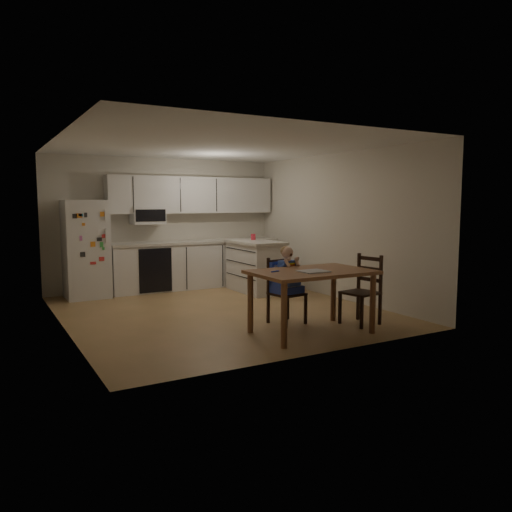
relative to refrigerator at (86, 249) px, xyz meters
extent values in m
cube|color=olive|center=(1.55, -2.15, -0.85)|extent=(4.50, 5.00, 0.01)
cube|color=beige|center=(1.55, 0.35, 0.40)|extent=(4.50, 0.02, 2.50)
cube|color=beige|center=(-0.70, -2.15, 0.40)|extent=(0.02, 5.00, 2.50)
cube|color=beige|center=(3.80, -2.15, 0.40)|extent=(0.02, 5.00, 2.50)
cube|color=white|center=(1.55, -2.15, 1.65)|extent=(4.50, 5.00, 0.01)
cube|color=silver|center=(0.00, 0.00, 0.00)|extent=(0.72, 0.70, 1.70)
cube|color=silver|center=(2.08, 0.05, -0.42)|extent=(3.34, 0.60, 0.86)
cube|color=beige|center=(2.08, 0.04, 0.04)|extent=(3.37, 0.62, 0.05)
cube|color=black|center=(1.16, -0.26, -0.42)|extent=(0.60, 0.02, 0.80)
cube|color=silver|center=(2.08, 0.18, 0.95)|extent=(3.34, 0.34, 0.70)
cube|color=silver|center=(1.16, 0.15, 0.57)|extent=(0.60, 0.38, 0.33)
cube|color=silver|center=(2.85, -0.94, -0.40)|extent=(0.61, 1.23, 0.90)
cube|color=beige|center=(2.85, -0.94, 0.08)|extent=(0.68, 1.29, 0.05)
cylinder|color=red|center=(2.93, -0.73, 0.16)|extent=(0.09, 0.09, 0.11)
cube|color=brown|center=(2.01, -3.88, -0.07)|extent=(1.50, 0.97, 0.04)
cylinder|color=brown|center=(1.35, -4.28, -0.47)|extent=(0.08, 0.08, 0.76)
cylinder|color=brown|center=(1.35, -3.49, -0.47)|extent=(0.08, 0.08, 0.76)
cylinder|color=brown|center=(2.68, -4.28, -0.47)|extent=(0.08, 0.08, 0.76)
cylinder|color=brown|center=(2.68, -3.49, -0.47)|extent=(0.08, 0.08, 0.76)
cube|color=#A4A4A9|center=(1.96, -3.99, -0.04)|extent=(0.34, 0.29, 0.01)
cylinder|color=blue|center=(1.53, -3.78, -0.04)|extent=(0.12, 0.06, 0.02)
cube|color=black|center=(2.01, -3.31, -0.43)|extent=(0.46, 0.46, 0.03)
cube|color=black|center=(1.87, -3.52, -0.65)|extent=(0.04, 0.04, 0.40)
cube|color=black|center=(1.81, -3.16, -0.65)|extent=(0.04, 0.04, 0.40)
cube|color=black|center=(2.22, -3.46, -0.65)|extent=(0.04, 0.04, 0.40)
cube|color=black|center=(2.16, -3.11, -0.65)|extent=(0.04, 0.04, 0.40)
cube|color=black|center=(1.98, -3.14, -0.18)|extent=(0.40, 0.10, 0.48)
cube|color=blue|center=(2.01, -3.31, -0.37)|extent=(0.41, 0.38, 0.10)
cube|color=blue|center=(1.99, -3.18, -0.16)|extent=(0.37, 0.12, 0.32)
cube|color=#5170D8|center=(2.02, -3.33, -0.32)|extent=(0.32, 0.29, 0.02)
cube|color=#2345A5|center=(2.01, -3.30, -0.10)|extent=(0.23, 0.17, 0.25)
cube|color=red|center=(2.02, -3.37, -0.11)|extent=(0.18, 0.04, 0.19)
sphere|color=beige|center=(2.01, -3.31, 0.13)|extent=(0.19, 0.19, 0.16)
ellipsoid|color=olive|center=(2.01, -3.31, 0.15)|extent=(0.18, 0.18, 0.13)
cube|color=black|center=(2.86, -3.83, -0.41)|extent=(0.48, 0.48, 0.03)
cube|color=black|center=(2.65, -3.68, -0.64)|extent=(0.04, 0.04, 0.42)
cube|color=black|center=(3.02, -3.62, -0.64)|extent=(0.04, 0.04, 0.42)
cube|color=black|center=(2.71, -4.05, -0.64)|extent=(0.04, 0.04, 0.42)
cube|color=black|center=(3.08, -3.99, -0.64)|extent=(0.04, 0.04, 0.42)
cube|color=black|center=(3.05, -3.80, -0.15)|extent=(0.10, 0.42, 0.50)
camera|label=1|loc=(-1.66, -8.96, 0.81)|focal=35.00mm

